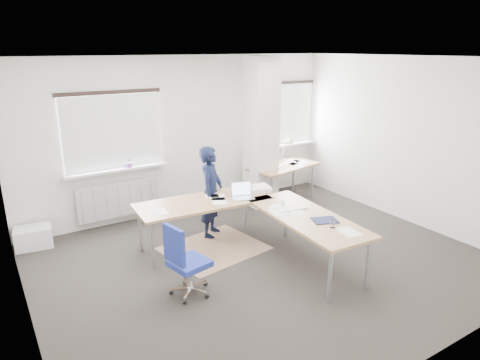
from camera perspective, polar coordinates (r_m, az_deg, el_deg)
ground at (r=6.23m, az=3.14°, el=-10.74°), size 6.00×6.00×0.00m
room_shell at (r=6.09m, az=2.34°, el=6.13°), size 6.04×5.04×2.82m
floor_mat at (r=6.59m, az=-3.48°, el=-9.07°), size 1.55×1.37×0.01m
white_crate at (r=7.28m, az=-25.83°, el=-6.88°), size 0.57×0.43×0.32m
desk_main at (r=6.16m, az=2.00°, el=-3.97°), size 2.41×2.75×0.96m
desk_side at (r=8.37m, az=5.81°, el=1.69°), size 1.50×0.93×1.22m
task_chair at (r=5.37m, az=-7.01°, el=-12.52°), size 0.53×0.52×0.96m
person at (r=6.79m, az=-3.89°, el=-1.58°), size 0.63×0.62×1.47m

